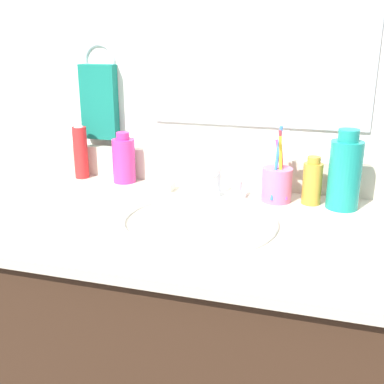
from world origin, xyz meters
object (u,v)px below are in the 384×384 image
cup_pink (277,183)px  bottle_spray_red (81,151)px  bottle_mouthwash_teal (345,173)px  bottle_soap_pink (124,160)px  bottle_oil_amber (312,182)px  hand_towel (99,102)px  soap_bar (162,186)px  faucet (216,186)px

cup_pink → bottle_spray_red: bearing=175.5°
cup_pink → bottle_mouthwash_teal: bearing=-2.0°
bottle_soap_pink → bottle_mouthwash_teal: size_ratio=0.74×
bottle_oil_amber → cup_pink: bearing=-176.5°
bottle_spray_red → cup_pink: bearing=-4.5°
bottle_soap_pink → bottle_spray_red: bearing=178.8°
hand_towel → bottle_soap_pink: 0.20m
soap_bar → cup_pink: bearing=0.3°
hand_towel → bottle_spray_red: (-0.04, -0.06, -0.14)m
hand_towel → bottle_oil_amber: (0.64, -0.11, -0.16)m
faucet → bottle_soap_pink: bearing=169.5°
bottle_spray_red → faucet: bearing=-7.5°
hand_towel → bottle_mouthwash_teal: hand_towel is taller
bottle_mouthwash_teal → bottle_soap_pink: bearing=175.4°
hand_towel → cup_pink: (0.55, -0.11, -0.17)m
bottle_spray_red → bottle_mouthwash_teal: size_ratio=0.89×
bottle_soap_pink → bottle_oil_amber: bearing=-4.1°
hand_towel → faucet: size_ratio=1.38×
hand_towel → bottle_oil_amber: 0.67m
bottle_soap_pink → bottle_oil_amber: 0.54m
bottle_mouthwash_teal → bottle_oil_amber: (-0.08, 0.01, -0.03)m
faucet → bottle_soap_pink: 0.30m
hand_towel → faucet: hand_towel is taller
bottle_soap_pink → cup_pink: 0.45m
faucet → bottle_oil_amber: 0.25m
bottle_spray_red → bottle_mouthwash_teal: (0.75, -0.05, 0.01)m
hand_towel → faucet: 0.45m
bottle_oil_amber → soap_bar: bottle_oil_amber is taller
bottle_oil_amber → soap_bar: size_ratio=1.94×
cup_pink → soap_bar: (-0.32, -0.00, -0.04)m
bottle_oil_amber → bottle_soap_pink: bearing=175.9°
cup_pink → soap_bar: size_ratio=3.08×
bottle_oil_amber → cup_pink: size_ratio=0.63×
bottle_soap_pink → bottle_spray_red: (-0.14, 0.00, 0.02)m
bottle_soap_pink → soap_bar: (0.13, -0.05, -0.06)m
soap_bar → faucet: bearing=-3.0°
hand_towel → bottle_spray_red: hand_towel is taller
faucet → bottle_spray_red: bearing=172.5°
bottle_mouthwash_teal → soap_bar: bearing=179.5°
bottle_spray_red → cup_pink: size_ratio=0.90×
faucet → cup_pink: (0.16, 0.01, 0.02)m
cup_pink → faucet: bearing=-176.5°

